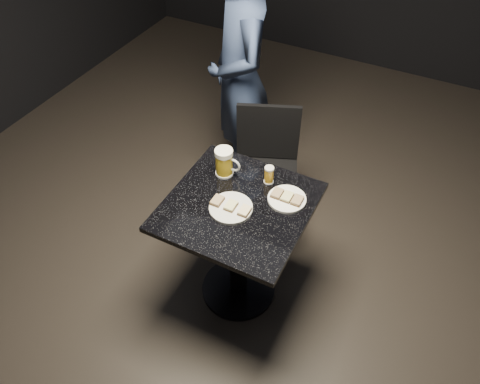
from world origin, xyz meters
name	(u,v)px	position (x,y,z in m)	size (l,w,h in m)	color
floor	(239,289)	(0.00, 0.00, 0.00)	(6.00, 6.00, 0.00)	black
plate_large	(231,208)	(-0.02, -0.04, 0.76)	(0.22, 0.22, 0.01)	silver
plate_small	(287,199)	(0.20, 0.14, 0.76)	(0.19, 0.19, 0.01)	white
patron	(240,80)	(-0.44, 0.89, 0.85)	(0.62, 0.41, 1.71)	#202C4E
table	(238,236)	(0.00, 0.00, 0.51)	(0.70, 0.70, 0.75)	black
beer_mug	(225,162)	(-0.17, 0.17, 0.83)	(0.14, 0.10, 0.16)	silver
beer_tumbler	(269,175)	(0.07, 0.22, 0.80)	(0.05, 0.05, 0.10)	silver
chair	(266,165)	(-0.11, 0.59, 0.50)	(0.50, 0.50, 0.86)	black
canapes_on_plate_large	(231,206)	(-0.02, -0.04, 0.77)	(0.20, 0.07, 0.02)	#4C3521
canapes_on_plate_small	(287,197)	(0.20, 0.14, 0.77)	(0.16, 0.07, 0.02)	#4C3521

